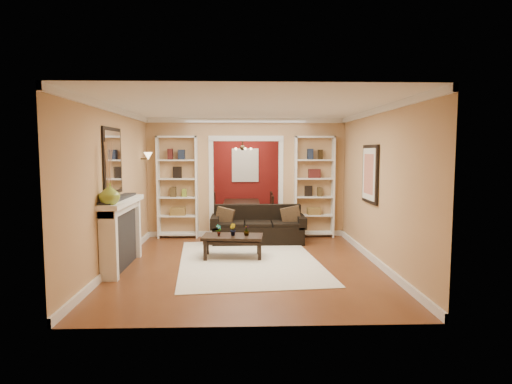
{
  "coord_description": "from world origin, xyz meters",
  "views": [
    {
      "loc": [
        -0.09,
        -8.63,
        1.96
      ],
      "look_at": [
        0.16,
        -0.8,
        1.21
      ],
      "focal_mm": 30.0,
      "sensor_mm": 36.0,
      "label": 1
    }
  ],
  "objects_px": {
    "bookshelf_left": "(178,187)",
    "bookshelf_right": "(314,187)",
    "coffee_table": "(233,247)",
    "fireplace": "(123,234)",
    "sofa": "(258,224)",
    "dining_table": "(243,213)"
  },
  "relations": [
    {
      "from": "bookshelf_left",
      "to": "fireplace",
      "type": "xyz_separation_m",
      "value": [
        -0.54,
        -2.53,
        -0.57
      ]
    },
    {
      "from": "coffee_table",
      "to": "fireplace",
      "type": "distance_m",
      "value": 1.96
    },
    {
      "from": "fireplace",
      "to": "bookshelf_right",
      "type": "bearing_deg",
      "value": 34.8
    },
    {
      "from": "sofa",
      "to": "bookshelf_right",
      "type": "height_order",
      "value": "bookshelf_right"
    },
    {
      "from": "sofa",
      "to": "bookshelf_right",
      "type": "xyz_separation_m",
      "value": [
        1.3,
        0.58,
        0.76
      ]
    },
    {
      "from": "coffee_table",
      "to": "fireplace",
      "type": "bearing_deg",
      "value": -155.91
    },
    {
      "from": "bookshelf_left",
      "to": "bookshelf_right",
      "type": "distance_m",
      "value": 3.1
    },
    {
      "from": "dining_table",
      "to": "sofa",
      "type": "bearing_deg",
      "value": -171.94
    },
    {
      "from": "bookshelf_right",
      "to": "dining_table",
      "type": "xyz_separation_m",
      "value": [
        -1.63,
        1.7,
        -0.85
      ]
    },
    {
      "from": "fireplace",
      "to": "sofa",
      "type": "bearing_deg",
      "value": 39.85
    },
    {
      "from": "sofa",
      "to": "bookshelf_right",
      "type": "bearing_deg",
      "value": 23.99
    },
    {
      "from": "bookshelf_right",
      "to": "coffee_table",
      "type": "bearing_deg",
      "value": -133.79
    },
    {
      "from": "sofa",
      "to": "bookshelf_left",
      "type": "bearing_deg",
      "value": 162.11
    },
    {
      "from": "coffee_table",
      "to": "dining_table",
      "type": "height_order",
      "value": "dining_table"
    },
    {
      "from": "sofa",
      "to": "bookshelf_left",
      "type": "xyz_separation_m",
      "value": [
        -1.8,
        0.58,
        0.76
      ]
    },
    {
      "from": "dining_table",
      "to": "coffee_table",
      "type": "bearing_deg",
      "value": 176.92
    },
    {
      "from": "coffee_table",
      "to": "bookshelf_left",
      "type": "xyz_separation_m",
      "value": [
        -1.28,
        1.9,
        0.94
      ]
    },
    {
      "from": "coffee_table",
      "to": "dining_table",
      "type": "bearing_deg",
      "value": 91.89
    },
    {
      "from": "fireplace",
      "to": "dining_table",
      "type": "xyz_separation_m",
      "value": [
        2.01,
        4.23,
        -0.28
      ]
    },
    {
      "from": "sofa",
      "to": "coffee_table",
      "type": "xyz_separation_m",
      "value": [
        -0.52,
        -1.32,
        -0.18
      ]
    },
    {
      "from": "coffee_table",
      "to": "fireplace",
      "type": "height_order",
      "value": "fireplace"
    },
    {
      "from": "coffee_table",
      "to": "bookshelf_right",
      "type": "bearing_deg",
      "value": 51.19
    }
  ]
}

